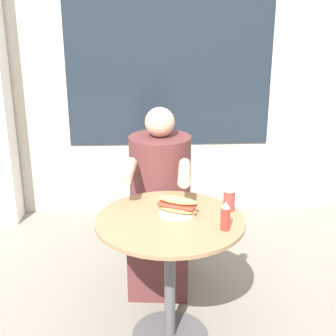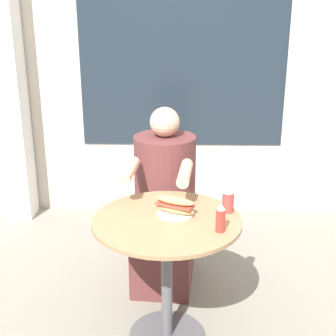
% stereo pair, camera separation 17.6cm
% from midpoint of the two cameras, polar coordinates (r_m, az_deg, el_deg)
% --- Properties ---
extents(ground_plane, '(8.00, 8.00, 0.00)m').
position_cam_midpoint_polar(ground_plane, '(2.80, -1.70, -19.85)').
color(ground_plane, gray).
extents(storefront_wall, '(8.00, 0.09, 2.80)m').
position_cam_midpoint_polar(storefront_wall, '(3.96, -2.36, 13.97)').
color(storefront_wall, beige).
rests_on(storefront_wall, ground_plane).
extents(cafe_table, '(0.77, 0.77, 0.73)m').
position_cam_midpoint_polar(cafe_table, '(2.49, -1.82, -10.22)').
color(cafe_table, '#997551').
rests_on(cafe_table, ground_plane).
extents(diner_chair, '(0.41, 0.41, 0.87)m').
position_cam_midpoint_polar(diner_chair, '(3.35, -2.47, -2.52)').
color(diner_chair, brown).
rests_on(diner_chair, ground_plane).
extents(seated_diner, '(0.44, 0.72, 1.18)m').
position_cam_midpoint_polar(seated_diner, '(3.03, -2.66, -5.30)').
color(seated_diner, brown).
rests_on(seated_diner, ground_plane).
extents(sandwich_on_plate, '(0.22, 0.19, 0.10)m').
position_cam_midpoint_polar(sandwich_on_plate, '(2.44, -0.96, -4.71)').
color(sandwich_on_plate, white).
rests_on(sandwich_on_plate, cafe_table).
extents(drink_cup, '(0.06, 0.06, 0.12)m').
position_cam_midpoint_polar(drink_cup, '(2.49, 5.46, -3.86)').
color(drink_cup, '#B73D38').
rests_on(drink_cup, cafe_table).
extents(condiment_bottle, '(0.05, 0.05, 0.15)m').
position_cam_midpoint_polar(condiment_bottle, '(2.27, 4.81, -5.91)').
color(condiment_bottle, red).
rests_on(condiment_bottle, cafe_table).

